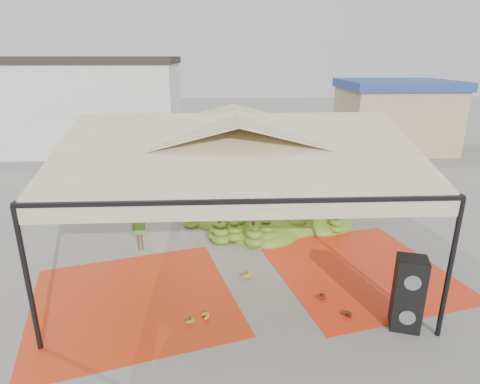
{
  "coord_description": "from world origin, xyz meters",
  "views": [
    {
      "loc": [
        -0.4,
        -10.65,
        5.45
      ],
      "look_at": [
        0.2,
        1.5,
        1.3
      ],
      "focal_mm": 30.0,
      "sensor_mm": 36.0,
      "label": 1
    }
  ],
  "objects_px": {
    "vendor": "(277,193)",
    "truck_left": "(211,142)",
    "banana_heap": "(273,204)",
    "truck_right": "(332,147)",
    "speaker_stack": "(408,293)"
  },
  "relations": [
    {
      "from": "vendor",
      "to": "truck_left",
      "type": "height_order",
      "value": "truck_left"
    },
    {
      "from": "vendor",
      "to": "banana_heap",
      "type": "bearing_deg",
      "value": 74.78
    },
    {
      "from": "truck_left",
      "to": "truck_right",
      "type": "height_order",
      "value": "truck_left"
    },
    {
      "from": "vendor",
      "to": "truck_right",
      "type": "bearing_deg",
      "value": -119.81
    },
    {
      "from": "truck_right",
      "to": "banana_heap",
      "type": "bearing_deg",
      "value": -114.09
    },
    {
      "from": "speaker_stack",
      "to": "truck_left",
      "type": "height_order",
      "value": "truck_left"
    },
    {
      "from": "banana_heap",
      "to": "truck_right",
      "type": "relative_size",
      "value": 0.97
    },
    {
      "from": "banana_heap",
      "to": "truck_left",
      "type": "bearing_deg",
      "value": 106.72
    },
    {
      "from": "banana_heap",
      "to": "vendor",
      "type": "xyz_separation_m",
      "value": [
        0.26,
        0.78,
        0.14
      ]
    },
    {
      "from": "speaker_stack",
      "to": "truck_left",
      "type": "relative_size",
      "value": 0.26
    },
    {
      "from": "speaker_stack",
      "to": "truck_right",
      "type": "distance_m",
      "value": 11.94
    },
    {
      "from": "vendor",
      "to": "truck_left",
      "type": "bearing_deg",
      "value": -66.3
    },
    {
      "from": "banana_heap",
      "to": "speaker_stack",
      "type": "distance_m",
      "value": 6.18
    },
    {
      "from": "truck_left",
      "to": "truck_right",
      "type": "xyz_separation_m",
      "value": [
        5.89,
        -1.45,
        -0.0
      ]
    },
    {
      "from": "vendor",
      "to": "truck_right",
      "type": "height_order",
      "value": "truck_right"
    }
  ]
}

